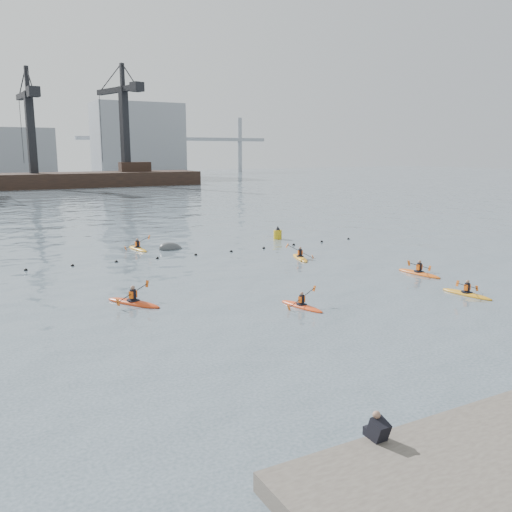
% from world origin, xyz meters
% --- Properties ---
extents(ground, '(400.00, 400.00, 0.00)m').
position_xyz_m(ground, '(0.00, 0.00, 0.00)').
color(ground, '#3A4B55').
rests_on(ground, ground).
extents(float_line, '(33.24, 0.73, 0.24)m').
position_xyz_m(float_line, '(-0.50, 22.53, 0.03)').
color(float_line, black).
rests_on(float_line, ground).
extents(barge_pier, '(72.00, 19.30, 29.50)m').
position_xyz_m(barge_pier, '(-0.22, 110.00, 1.89)').
color(barge_pier, black).
rests_on(barge_pier, ground).
extents(skyline, '(141.00, 28.00, 22.00)m').
position_xyz_m(skyline, '(2.23, 150.27, 9.25)').
color(skyline, gray).
rests_on(skyline, ground).
extents(kayaker_0, '(1.96, 2.92, 1.09)m').
position_xyz_m(kayaker_0, '(0.39, 6.69, 0.09)').
color(kayaker_0, '#EB4316').
rests_on(kayaker_0, ground).
extents(kayaker_1, '(2.08, 3.10, 1.08)m').
position_xyz_m(kayaker_1, '(9.71, 4.30, 0.09)').
color(kayaker_1, orange).
rests_on(kayaker_1, ground).
extents(kayaker_2, '(2.43, 3.34, 1.16)m').
position_xyz_m(kayaker_2, '(-6.97, 11.41, 0.11)').
color(kayaker_2, red).
rests_on(kayaker_2, ground).
extents(kayaker_3, '(2.14, 3.18, 1.29)m').
position_xyz_m(kayaker_3, '(7.29, 17.38, 0.10)').
color(kayaker_3, orange).
rests_on(kayaker_3, ground).
extents(kayaker_4, '(2.26, 3.35, 1.17)m').
position_xyz_m(kayaker_4, '(11.17, 9.33, 0.10)').
color(kayaker_4, '#D95714').
rests_on(kayaker_4, ground).
extents(kayaker_5, '(2.23, 3.29, 1.20)m').
position_xyz_m(kayaker_5, '(-2.17, 26.85, 0.10)').
color(kayaker_5, orange).
rests_on(kayaker_5, ground).
extents(mooring_buoy, '(2.59, 1.87, 1.50)m').
position_xyz_m(mooring_buoy, '(0.28, 25.81, 0.00)').
color(mooring_buoy, '#3F4144').
rests_on(mooring_buoy, ground).
extents(nav_buoy, '(0.74, 0.74, 1.35)m').
position_xyz_m(nav_buoy, '(10.53, 26.04, 0.41)').
color(nav_buoy, gold).
rests_on(nav_buoy, ground).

